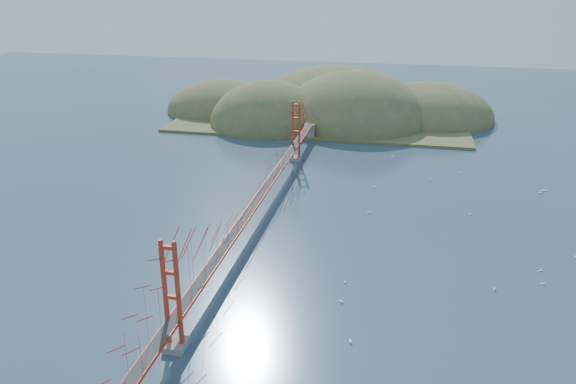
% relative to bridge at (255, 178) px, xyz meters
% --- Properties ---
extents(ground, '(320.00, 320.00, 0.00)m').
position_rel_bridge_xyz_m(ground, '(0.00, -0.18, -7.01)').
color(ground, '#314862').
rests_on(ground, ground).
extents(bridge, '(2.20, 94.40, 12.00)m').
position_rel_bridge_xyz_m(bridge, '(0.00, 0.00, 0.00)').
color(bridge, gray).
rests_on(bridge, ground).
extents(far_headlands, '(84.00, 58.00, 25.00)m').
position_rel_bridge_xyz_m(far_headlands, '(2.21, 68.33, -7.01)').
color(far_headlands, olive).
rests_on(far_headlands, ground).
extents(sailboat_15, '(0.43, 0.51, 0.58)m').
position_rel_bridge_xyz_m(sailboat_15, '(30.65, 28.78, -6.87)').
color(sailboat_15, white).
rests_on(sailboat_15, ground).
extents(sailboat_6, '(0.58, 0.58, 0.62)m').
position_rel_bridge_xyz_m(sailboat_6, '(14.74, -18.63, -6.87)').
color(sailboat_6, white).
rests_on(sailboat_6, ground).
extents(sailboat_8, '(0.70, 0.70, 0.74)m').
position_rel_bridge_xyz_m(sailboat_8, '(43.12, 21.14, -6.85)').
color(sailboat_8, white).
rests_on(sailboat_8, ground).
extents(sailboat_17, '(0.63, 0.60, 0.71)m').
position_rel_bridge_xyz_m(sailboat_17, '(43.78, 22.18, -6.85)').
color(sailboat_17, white).
rests_on(sailboat_17, ground).
extents(sailboat_9, '(0.63, 0.63, 0.67)m').
position_rel_bridge_xyz_m(sailboat_9, '(44.34, 22.38, -6.86)').
color(sailboat_9, white).
rests_on(sailboat_9, ground).
extents(sailboat_14, '(0.45, 0.52, 0.60)m').
position_rel_bridge_xyz_m(sailboat_14, '(31.79, -12.34, -6.87)').
color(sailboat_14, white).
rests_on(sailboat_14, ground).
extents(sailboat_4, '(0.70, 0.70, 0.73)m').
position_rel_bridge_xyz_m(sailboat_4, '(43.04, -1.98, -6.85)').
color(sailboat_4, white).
rests_on(sailboat_4, ground).
extents(sailboat_3, '(0.55, 0.55, 0.62)m').
position_rel_bridge_xyz_m(sailboat_3, '(15.95, 18.21, -6.87)').
color(sailboat_3, white).
rests_on(sailboat_3, ground).
extents(sailboat_16, '(0.56, 0.51, 0.63)m').
position_rel_bridge_xyz_m(sailboat_16, '(15.90, 7.03, -6.86)').
color(sailboat_16, white).
rests_on(sailboat_16, ground).
extents(sailboat_7, '(0.53, 0.44, 0.61)m').
position_rel_bridge_xyz_m(sailboat_7, '(18.42, 36.32, -6.87)').
color(sailboat_7, white).
rests_on(sailboat_7, ground).
extents(sailboat_2, '(0.62, 0.52, 0.71)m').
position_rel_bridge_xyz_m(sailboat_2, '(37.48, -9.93, -6.85)').
color(sailboat_2, white).
rests_on(sailboat_2, ground).
extents(sailboat_1, '(0.48, 0.51, 0.58)m').
position_rel_bridge_xyz_m(sailboat_1, '(30.92, 9.44, -6.87)').
color(sailboat_1, white).
rests_on(sailboat_1, ground).
extents(sailboat_10, '(0.50, 0.57, 0.65)m').
position_rel_bridge_xyz_m(sailboat_10, '(16.53, -25.67, -6.86)').
color(sailboat_10, white).
rests_on(sailboat_10, ground).
extents(sailboat_0, '(0.44, 0.49, 0.56)m').
position_rel_bridge_xyz_m(sailboat_0, '(14.73, -14.35, -6.87)').
color(sailboat_0, white).
rests_on(sailboat_0, ground).
extents(sailboat_12, '(0.63, 0.63, 0.69)m').
position_rel_bridge_xyz_m(sailboat_12, '(25.52, 24.11, -6.86)').
color(sailboat_12, white).
rests_on(sailboat_12, ground).
extents(sailboat_extra_0, '(0.53, 0.53, 0.59)m').
position_rel_bridge_xyz_m(sailboat_extra_0, '(37.88, -6.66, -6.87)').
color(sailboat_extra_0, white).
rests_on(sailboat_extra_0, ground).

